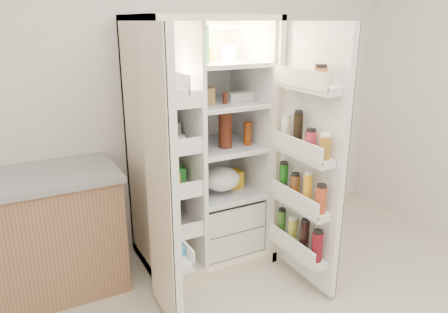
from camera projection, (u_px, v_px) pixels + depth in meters
wall_back at (176, 77)px, 3.26m from camera, size 4.00×0.02×2.70m
refrigerator at (201, 163)px, 3.17m from camera, size 0.92×0.70×1.80m
freezer_door at (162, 183)px, 2.38m from camera, size 0.15×0.40×1.72m
fridge_door at (310, 164)px, 2.75m from camera, size 0.17×0.58×1.72m
kitchen_counter at (31, 237)px, 2.76m from camera, size 1.15×0.61×0.83m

